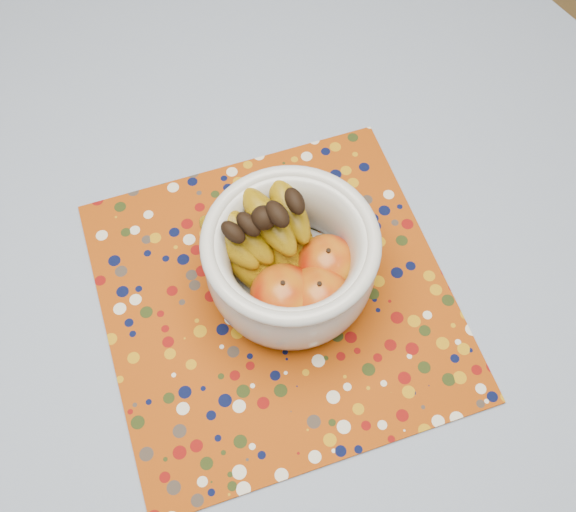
{
  "coord_description": "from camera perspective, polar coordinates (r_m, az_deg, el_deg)",
  "views": [
    {
      "loc": [
        -0.12,
        -0.38,
        1.48
      ],
      "look_at": [
        0.07,
        -0.1,
        0.83
      ],
      "focal_mm": 42.0,
      "sensor_mm": 36.0,
      "label": 1
    }
  ],
  "objects": [
    {
      "name": "table",
      "position": [
        0.91,
        -7.18,
        -1.81
      ],
      "size": [
        1.2,
        1.2,
        0.75
      ],
      "color": "brown",
      "rests_on": "ground"
    },
    {
      "name": "tablecloth",
      "position": [
        0.83,
        -7.8,
        0.6
      ],
      "size": [
        1.32,
        1.32,
        0.01
      ],
      "primitive_type": "cube",
      "color": "slate",
      "rests_on": "table"
    },
    {
      "name": "placemat",
      "position": [
        0.79,
        -0.99,
        -3.59
      ],
      "size": [
        0.49,
        0.49,
        0.0
      ],
      "primitive_type": "cube",
      "rotation": [
        0.0,
        0.0,
        -0.28
      ],
      "color": "#8E3607",
      "rests_on": "tablecloth"
    },
    {
      "name": "fruit_bowl",
      "position": [
        0.73,
        -0.34,
        -0.19
      ],
      "size": [
        0.19,
        0.19,
        0.15
      ],
      "color": "silver",
      "rests_on": "placemat"
    }
  ]
}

